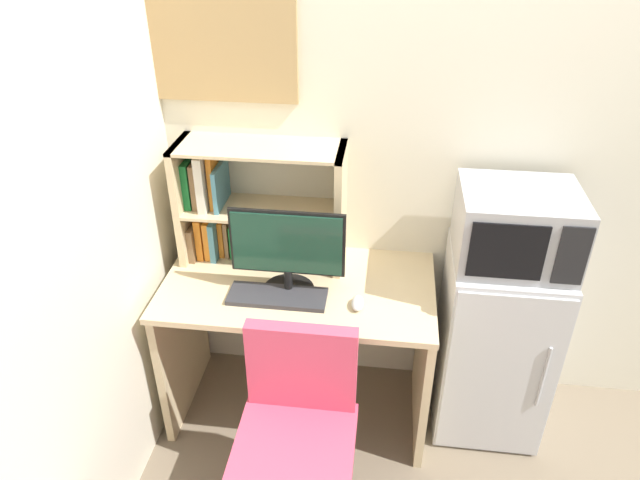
{
  "coord_description": "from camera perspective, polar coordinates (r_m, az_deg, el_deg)",
  "views": [
    {
      "loc": [
        -0.6,
        -2.36,
        2.23
      ],
      "look_at": [
        -0.86,
        -0.36,
        1.01
      ],
      "focal_mm": 32.54,
      "sensor_mm": 36.0,
      "label": 1
    }
  ],
  "objects": [
    {
      "name": "desk_chair",
      "position": [
        2.38,
        -2.26,
        -19.93
      ],
      "size": [
        0.51,
        0.51,
        0.87
      ],
      "color": "black",
      "rests_on": "ground_plane"
    },
    {
      "name": "keyboard",
      "position": [
        2.45,
        -4.2,
        -5.55
      ],
      "size": [
        0.41,
        0.15,
        0.02
      ],
      "primitive_type": "cube",
      "color": "#333338",
      "rests_on": "desk"
    },
    {
      "name": "wall_back",
      "position": [
        2.75,
        28.39,
        7.56
      ],
      "size": [
        6.4,
        0.04,
        2.6
      ],
      "primitive_type": "cube",
      "color": "silver",
      "rests_on": "ground_plane"
    },
    {
      "name": "mini_fridge",
      "position": [
        2.8,
        16.66,
        -9.67
      ],
      "size": [
        0.47,
        0.49,
        0.91
      ],
      "color": "silver",
      "rests_on": "ground_plane"
    },
    {
      "name": "wall_corkboard",
      "position": [
        2.53,
        -10.82,
        17.78
      ],
      "size": [
        0.73,
        0.02,
        0.41
      ],
      "primitive_type": "cube",
      "color": "tan"
    },
    {
      "name": "hutch_bookshelf",
      "position": [
        2.62,
        -8.14,
        3.83
      ],
      "size": [
        0.73,
        0.27,
        0.55
      ],
      "color": "beige",
      "rests_on": "desk"
    },
    {
      "name": "desk",
      "position": [
        2.68,
        -2.05,
        -8.42
      ],
      "size": [
        1.19,
        0.65,
        0.76
      ],
      "color": "beige",
      "rests_on": "ground_plane"
    },
    {
      "name": "computer_mouse",
      "position": [
        2.4,
        3.73,
        -6.2
      ],
      "size": [
        0.05,
        0.1,
        0.04
      ],
      "primitive_type": "ellipsoid",
      "color": "silver",
      "rests_on": "desk"
    },
    {
      "name": "microwave",
      "position": [
        2.47,
        18.76,
        1.25
      ],
      "size": [
        0.47,
        0.41,
        0.31
      ],
      "color": "#ADADB2",
      "rests_on": "mini_fridge"
    },
    {
      "name": "monitor",
      "position": [
        2.38,
        -3.23,
        -1.01
      ],
      "size": [
        0.48,
        0.22,
        0.39
      ],
      "color": "black",
      "rests_on": "desk"
    }
  ]
}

